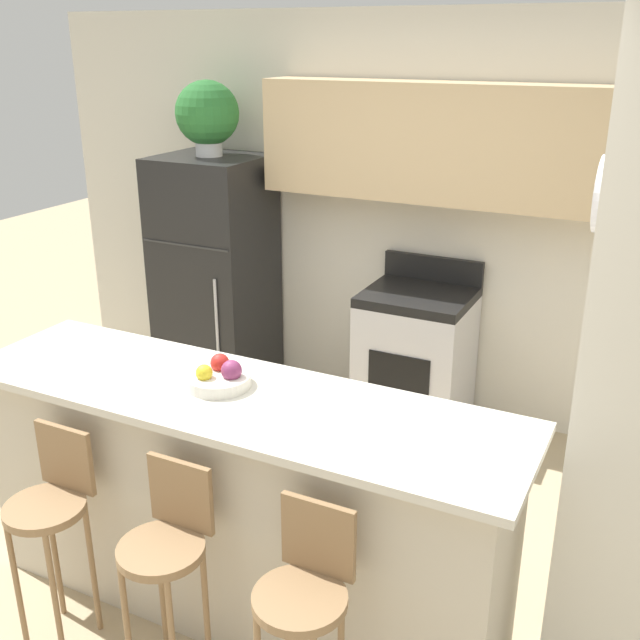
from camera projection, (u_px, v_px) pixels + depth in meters
name	position (u px, v px, depth m)	size (l,w,h in m)	color
ground_plane	(242.00, 603.00, 3.36)	(14.00, 14.00, 0.00)	tan
wall_back	(442.00, 192.00, 4.59)	(5.60, 0.38, 2.55)	silver
pillar_right	(636.00, 393.00, 2.47)	(0.38, 0.32, 2.55)	silver
counter_bar	(238.00, 504.00, 3.17)	(2.40, 0.67, 1.04)	beige
refrigerator	(216.00, 276.00, 5.20)	(0.70, 0.67, 1.65)	black
stove_range	(415.00, 359.00, 4.75)	(0.65, 0.59, 1.07)	silver
bar_stool_left	(52.00, 509.00, 2.98)	(0.32, 0.32, 0.94)	olive
bar_stool_mid	(168.00, 550.00, 2.74)	(0.32, 0.32, 0.94)	olive
bar_stool_right	(305.00, 599.00, 2.51)	(0.32, 0.32, 0.94)	olive
potted_plant_on_fridge	(207.00, 115.00, 4.81)	(0.41, 0.41, 0.48)	silver
fruit_bowl	(219.00, 377.00, 3.04)	(0.27, 0.27, 0.12)	silver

